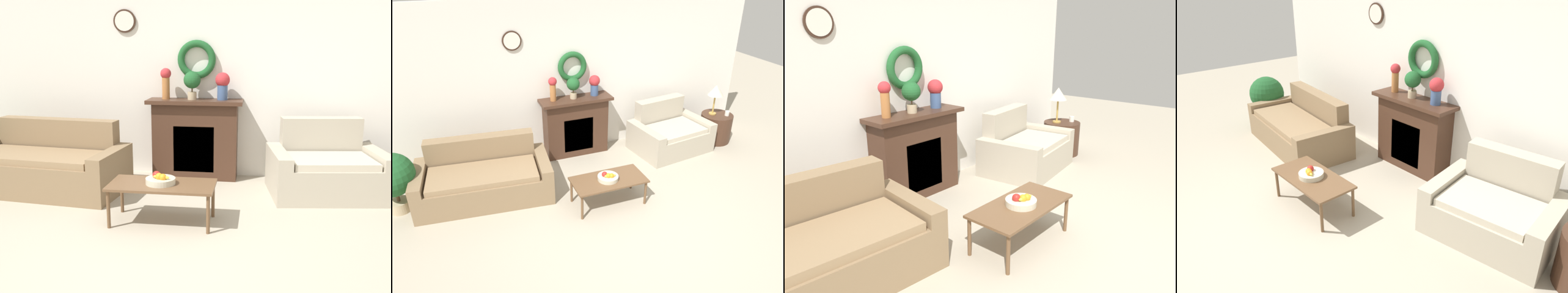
% 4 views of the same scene
% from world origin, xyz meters
% --- Properties ---
extents(ground_plane, '(16.00, 16.00, 0.00)m').
position_xyz_m(ground_plane, '(0.00, 0.00, 0.00)').
color(ground_plane, '#ADA38E').
extents(wall_back, '(6.80, 0.16, 2.70)m').
position_xyz_m(wall_back, '(-0.00, 2.74, 1.36)').
color(wall_back, white).
rests_on(wall_back, ground_plane).
extents(fireplace, '(1.25, 0.41, 1.06)m').
position_xyz_m(fireplace, '(-0.08, 2.54, 0.54)').
color(fireplace, '#42281C').
rests_on(fireplace, ground_plane).
extents(couch_left, '(2.03, 1.15, 0.84)m').
position_xyz_m(couch_left, '(-1.82, 1.74, 0.30)').
color(couch_left, '#846B4C').
rests_on(couch_left, ground_plane).
extents(loveseat_right, '(1.44, 1.12, 0.88)m').
position_xyz_m(loveseat_right, '(1.57, 2.06, 0.30)').
color(loveseat_right, '#B2A893').
rests_on(loveseat_right, ground_plane).
extents(coffee_table, '(1.06, 0.52, 0.41)m').
position_xyz_m(coffee_table, '(-0.18, 0.89, 0.37)').
color(coffee_table, brown).
rests_on(coffee_table, ground_plane).
extents(fruit_bowl, '(0.30, 0.30, 0.12)m').
position_xyz_m(fruit_bowl, '(-0.19, 0.88, 0.45)').
color(fruit_bowl, beige).
rests_on(fruit_bowl, coffee_table).
extents(side_table_by_loveseat, '(0.59, 0.59, 0.54)m').
position_xyz_m(side_table_by_loveseat, '(2.59, 2.02, 0.27)').
color(side_table_by_loveseat, '#42281C').
rests_on(side_table_by_loveseat, ground_plane).
extents(table_lamp, '(0.28, 0.28, 0.57)m').
position_xyz_m(table_lamp, '(2.52, 2.08, 1.00)').
color(table_lamp, '#B28E42').
rests_on(table_lamp, side_table_by_loveseat).
extents(mug, '(0.08, 0.08, 0.09)m').
position_xyz_m(mug, '(2.73, 1.92, 0.58)').
color(mug, silver).
rests_on(mug, side_table_by_loveseat).
extents(vase_on_mantel_left, '(0.14, 0.14, 0.41)m').
position_xyz_m(vase_on_mantel_left, '(-0.47, 2.54, 1.30)').
color(vase_on_mantel_left, '#AD6B38').
rests_on(vase_on_mantel_left, fireplace).
extents(vase_on_mantel_right, '(0.19, 0.19, 0.36)m').
position_xyz_m(vase_on_mantel_right, '(0.28, 2.54, 1.27)').
color(vase_on_mantel_right, '#3D5684').
rests_on(vase_on_mantel_right, fireplace).
extents(potted_plant_on_mantel, '(0.22, 0.22, 0.37)m').
position_xyz_m(potted_plant_on_mantel, '(-0.12, 2.52, 1.30)').
color(potted_plant_on_mantel, tan).
rests_on(potted_plant_on_mantel, fireplace).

